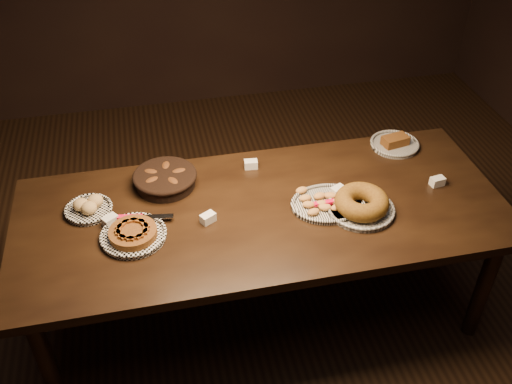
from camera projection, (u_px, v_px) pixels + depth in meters
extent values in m
plane|color=black|center=(262.00, 310.00, 3.25)|extent=(5.00, 5.00, 0.00)
cube|color=black|center=(263.00, 213.00, 2.80)|extent=(2.40, 1.00, 0.05)
cylinder|color=black|center=(47.00, 363.00, 2.56)|extent=(0.08, 0.08, 0.70)
cylinder|color=black|center=(484.00, 286.00, 2.92)|extent=(0.08, 0.08, 0.70)
cylinder|color=black|center=(56.00, 248.00, 3.14)|extent=(0.08, 0.08, 0.70)
cylinder|color=black|center=(420.00, 196.00, 3.50)|extent=(0.08, 0.08, 0.70)
torus|color=white|center=(133.00, 234.00, 2.61)|extent=(0.31, 0.31, 0.02)
cylinder|color=#46230E|center=(133.00, 233.00, 2.60)|extent=(0.25, 0.25, 0.04)
cube|color=#622F10|center=(146.00, 228.00, 2.59)|extent=(0.03, 0.08, 0.01)
cube|color=#622F10|center=(144.00, 223.00, 2.62)|extent=(0.05, 0.08, 0.01)
cube|color=#622F10|center=(138.00, 221.00, 2.63)|extent=(0.08, 0.05, 0.01)
cube|color=#622F10|center=(130.00, 221.00, 2.63)|extent=(0.08, 0.03, 0.01)
cube|color=#622F10|center=(123.00, 224.00, 2.61)|extent=(0.07, 0.07, 0.01)
cube|color=#622F10|center=(119.00, 229.00, 2.59)|extent=(0.03, 0.08, 0.01)
cube|color=#622F10|center=(120.00, 235.00, 2.56)|extent=(0.05, 0.08, 0.01)
cube|color=#622F10|center=(127.00, 238.00, 2.54)|extent=(0.08, 0.05, 0.01)
cube|color=#622F10|center=(135.00, 237.00, 2.54)|extent=(0.08, 0.03, 0.01)
cube|color=#622F10|center=(142.00, 234.00, 2.56)|extent=(0.07, 0.07, 0.01)
cube|color=#F50C3E|center=(130.00, 217.00, 2.69)|extent=(0.12, 0.04, 0.02)
cube|color=silver|center=(158.00, 217.00, 2.70)|extent=(0.15, 0.05, 0.00)
torus|color=black|center=(328.00, 203.00, 2.79)|extent=(0.30, 0.30, 0.02)
ellipsoid|color=#AF6E33|center=(314.00, 212.00, 2.72)|extent=(0.07, 0.06, 0.03)
ellipsoid|color=#AF6E33|center=(325.00, 207.00, 2.75)|extent=(0.07, 0.06, 0.03)
ellipsoid|color=#AF6E33|center=(337.00, 207.00, 2.75)|extent=(0.07, 0.05, 0.03)
ellipsoid|color=#AF6E33|center=(350.00, 205.00, 2.76)|extent=(0.07, 0.06, 0.03)
ellipsoid|color=#AF6E33|center=(309.00, 204.00, 2.77)|extent=(0.07, 0.05, 0.03)
ellipsoid|color=#AF6E33|center=(321.00, 204.00, 2.77)|extent=(0.07, 0.04, 0.03)
ellipsoid|color=#AF6E33|center=(337.00, 201.00, 2.79)|extent=(0.07, 0.04, 0.03)
ellipsoid|color=#AF6E33|center=(350.00, 199.00, 2.80)|extent=(0.06, 0.04, 0.03)
ellipsoid|color=#AF6E33|center=(305.00, 198.00, 2.81)|extent=(0.06, 0.04, 0.03)
ellipsoid|color=#AF6E33|center=(319.00, 196.00, 2.82)|extent=(0.07, 0.05, 0.03)
ellipsoid|color=#AF6E33|center=(330.00, 196.00, 2.82)|extent=(0.07, 0.06, 0.03)
ellipsoid|color=#AF6E33|center=(345.00, 192.00, 2.84)|extent=(0.07, 0.05, 0.03)
ellipsoid|color=#AF6E33|center=(301.00, 190.00, 2.85)|extent=(0.07, 0.06, 0.03)
torus|color=black|center=(361.00, 208.00, 2.76)|extent=(0.33, 0.33, 0.02)
torus|color=brown|center=(362.00, 202.00, 2.73)|extent=(0.35, 0.35, 0.09)
cube|color=#F50C3E|center=(326.00, 203.00, 2.77)|extent=(0.12, 0.03, 0.02)
cube|color=silver|center=(351.00, 199.00, 2.80)|extent=(0.15, 0.04, 0.00)
cylinder|color=black|center=(165.00, 180.00, 2.91)|extent=(0.37, 0.37, 0.08)
torus|color=black|center=(165.00, 176.00, 2.89)|extent=(0.33, 0.33, 0.03)
ellipsoid|color=black|center=(179.00, 173.00, 2.92)|extent=(0.10, 0.07, 0.05)
ellipsoid|color=black|center=(166.00, 167.00, 2.95)|extent=(0.07, 0.10, 0.05)
ellipsoid|color=black|center=(151.00, 174.00, 2.91)|extent=(0.11, 0.09, 0.05)
ellipsoid|color=black|center=(152.00, 182.00, 2.86)|extent=(0.11, 0.09, 0.05)
ellipsoid|color=black|center=(173.00, 183.00, 2.85)|extent=(0.09, 0.11, 0.05)
torus|color=white|center=(88.00, 208.00, 2.75)|extent=(0.23, 0.23, 0.02)
ellipsoid|color=#AD8550|center=(81.00, 205.00, 2.74)|extent=(0.08, 0.08, 0.06)
ellipsoid|color=#AD8550|center=(95.00, 201.00, 2.76)|extent=(0.08, 0.08, 0.06)
ellipsoid|color=#AD8550|center=(89.00, 208.00, 2.72)|extent=(0.08, 0.08, 0.06)
torus|color=black|center=(395.00, 143.00, 3.20)|extent=(0.27, 0.27, 0.02)
cube|color=#46230E|center=(395.00, 141.00, 3.19)|extent=(0.16, 0.11, 0.05)
cube|color=white|center=(208.00, 218.00, 2.69)|extent=(0.08, 0.07, 0.04)
cube|color=white|center=(251.00, 164.00, 3.04)|extent=(0.07, 0.05, 0.04)
cube|color=white|center=(338.00, 191.00, 2.86)|extent=(0.08, 0.07, 0.04)
cube|color=white|center=(110.00, 221.00, 2.68)|extent=(0.08, 0.08, 0.04)
cube|color=white|center=(437.00, 181.00, 2.92)|extent=(0.08, 0.06, 0.04)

